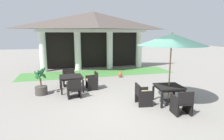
% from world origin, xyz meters
% --- Properties ---
extents(ground_plane, '(60.00, 60.00, 0.00)m').
position_xyz_m(ground_plane, '(0.00, 0.00, 0.00)').
color(ground_plane, gray).
extents(background_pavilion, '(8.53, 3.13, 4.26)m').
position_xyz_m(background_pavilion, '(-0.00, 8.11, 3.28)').
color(background_pavilion, white).
rests_on(background_pavilion, ground).
extents(lawn_strip, '(10.33, 2.50, 0.01)m').
position_xyz_m(lawn_strip, '(0.00, 6.48, 0.00)').
color(lawn_strip, '#47843D').
rests_on(lawn_strip, ground).
extents(patio_table_near_foreground, '(1.08, 1.08, 0.72)m').
position_xyz_m(patio_table_near_foreground, '(-2.03, 2.75, 0.63)').
color(patio_table_near_foreground, black).
rests_on(patio_table_near_foreground, ground).
extents(patio_chair_near_foreground_south, '(0.58, 0.58, 0.82)m').
position_xyz_m(patio_chair_near_foreground_south, '(-1.97, 1.74, 0.39)').
color(patio_chair_near_foreground_south, black).
rests_on(patio_chair_near_foreground_south, ground).
extents(patio_chair_near_foreground_north, '(0.66, 0.57, 0.85)m').
position_xyz_m(patio_chair_near_foreground_north, '(-2.08, 3.77, 0.41)').
color(patio_chair_near_foreground_north, black).
rests_on(patio_chair_near_foreground_north, ground).
extents(patio_chair_near_foreground_east, '(0.54, 0.63, 0.84)m').
position_xyz_m(patio_chair_near_foreground_east, '(-1.01, 2.81, 0.40)').
color(patio_chair_near_foreground_east, black).
rests_on(patio_chair_near_foreground_east, ground).
extents(patio_table_mid_left, '(1.08, 1.08, 0.71)m').
position_xyz_m(patio_table_mid_left, '(1.53, 0.10, 0.61)').
color(patio_table_mid_left, black).
rests_on(patio_table_mid_left, ground).
extents(patio_umbrella_mid_left, '(2.54, 2.54, 2.75)m').
position_xyz_m(patio_umbrella_mid_left, '(1.53, 0.10, 2.45)').
color(patio_umbrella_mid_left, '#2D2D2D').
rests_on(patio_umbrella_mid_left, ground).
extents(patio_chair_mid_left_south, '(0.62, 0.64, 0.84)m').
position_xyz_m(patio_chair_mid_left_south, '(1.41, -0.93, 0.40)').
color(patio_chair_mid_left_south, black).
rests_on(patio_chair_mid_left_south, ground).
extents(patio_chair_mid_left_west, '(0.60, 0.67, 0.81)m').
position_xyz_m(patio_chair_mid_left_west, '(0.50, 0.23, 0.39)').
color(patio_chair_mid_left_west, black).
rests_on(patio_chair_mid_left_west, ground).
extents(potted_palm_left_edge, '(0.59, 0.59, 1.25)m').
position_xyz_m(potted_palm_left_edge, '(-3.36, 2.54, 0.35)').
color(potted_palm_left_edge, '#47423D').
rests_on(potted_palm_left_edge, ground).
extents(terracotta_urn, '(0.25, 0.25, 0.41)m').
position_xyz_m(terracotta_urn, '(1.08, 4.87, 0.17)').
color(terracotta_urn, '#9E5633').
rests_on(terracotta_urn, ground).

